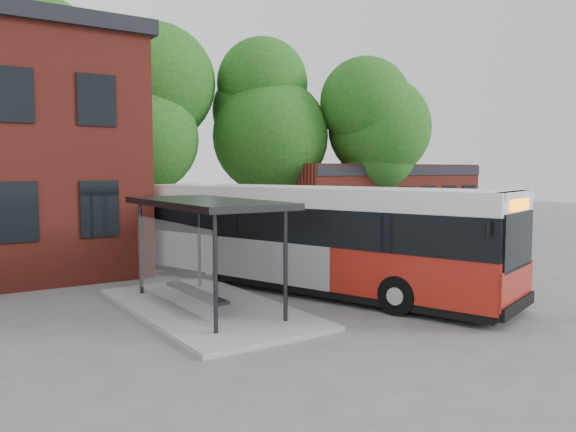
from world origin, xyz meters
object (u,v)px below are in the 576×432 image
bicycle_3 (351,227)px  city_bus (310,238)px  bicycle_7 (377,224)px  bicycle_5 (350,224)px  bicycle_6 (381,225)px  bicycle_1 (306,228)px  bicycle_0 (328,230)px  bicycle_2 (324,228)px  bus_shelter (206,255)px  bicycle_4 (347,228)px

bicycle_3 → city_bus: bearing=122.5°
bicycle_7 → bicycle_5: bearing=38.8°
bicycle_6 → bicycle_3: bearing=74.3°
city_bus → bicycle_1: size_ratio=7.21×
bicycle_7 → bicycle_6: bearing=170.2°
city_bus → bicycle_0: (8.21, 9.65, -1.12)m
bicycle_1 → bicycle_7: (4.59, -0.63, 0.00)m
bicycle_3 → bicycle_5: 1.25m
bicycle_2 → bicycle_6: bicycle_2 is taller
bus_shelter → bicycle_2: 16.63m
city_bus → bicycle_5: size_ratio=7.44×
bus_shelter → bicycle_1: bus_shelter is taller
bicycle_2 → bicycle_3: size_ratio=1.21×
bicycle_3 → bicycle_7: size_ratio=0.92×
bicycle_3 → bicycle_6: size_ratio=0.84×
city_bus → bicycle_6: city_bus is taller
bus_shelter → bicycle_3: size_ratio=4.45×
bicycle_5 → bicycle_4: bearing=155.1°
bicycle_2 → bicycle_3: bicycle_2 is taller
bicycle_1 → bicycle_7: bicycle_7 is taller
city_bus → bicycle_5: 15.90m
city_bus → bicycle_0: city_bus is taller
bicycle_2 → bicycle_4: bicycle_2 is taller
city_bus → bicycle_2: size_ratio=6.47×
bus_shelter → bicycle_0: size_ratio=4.14×
bicycle_2 → bicycle_7: bicycle_7 is taller
bicycle_2 → bus_shelter: bearing=138.1°
bicycle_0 → bicycle_4: 1.45m
bicycle_6 → bicycle_7: bicycle_7 is taller
bus_shelter → bicycle_6: bus_shelter is taller
bicycle_4 → bicycle_6: size_ratio=1.00×
bicycle_1 → bicycle_2: size_ratio=0.90×
bus_shelter → bicycle_5: bus_shelter is taller
bus_shelter → bicycle_5: size_ratio=4.24×
bus_shelter → bicycle_7: bearing=34.1°
bicycle_4 → bicycle_7: size_ratio=1.09×
bicycle_3 → bicycle_5: bearing=-49.4°
bus_shelter → bicycle_2: bus_shelter is taller
city_bus → bicycle_4: city_bus is taller
bicycle_0 → bicycle_1: (-0.55, 1.19, 0.07)m
bicycle_2 → bicycle_0: bearing=160.8°
bus_shelter → bicycle_7: size_ratio=4.09×
city_bus → bicycle_5: (11.12, 11.32, -1.06)m
bicycle_2 → bicycle_4: (1.03, -0.74, -0.01)m
city_bus → bicycle_4: bearing=26.9°
bicycle_2 → bicycle_5: bicycle_2 is taller
bicycle_4 → bicycle_5: bearing=-63.9°
bicycle_2 → city_bus: bearing=146.8°
bicycle_0 → bicycle_7: size_ratio=0.99×
bicycle_3 → bicycle_7: bicycle_7 is taller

